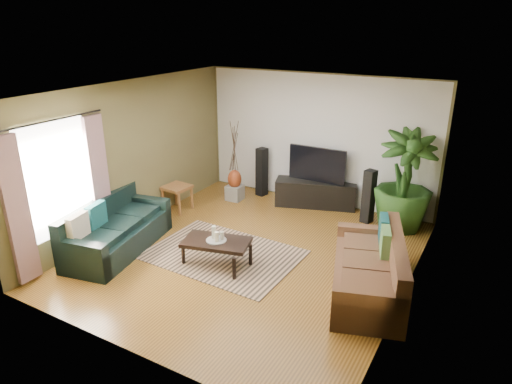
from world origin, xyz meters
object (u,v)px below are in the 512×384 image
Objects in this scene: sofa_left at (118,227)px; speaker_right at (369,196)px; sofa_right at (368,266)px; vase at (235,179)px; pedestal at (235,193)px; tv_stand at (316,193)px; side_table at (177,198)px; speaker_left at (262,172)px; coffee_table at (217,252)px; television at (317,164)px; potted_plant at (404,181)px.

speaker_right is at bearing -57.59° from sofa_left.
vase is (-3.53, 2.08, 0.04)m from sofa_right.
sofa_left is 6.44× the size of pedestal.
pedestal is at bearing 179.69° from tv_stand.
tv_stand is 1.75m from vase.
side_table is at bearing -121.52° from sofa_right.
speaker_right is at bearing 6.73° from speaker_left.
speaker_right reaches higher than tv_stand.
coffee_table is 3.08m from tv_stand.
sofa_right is 3.93× the size of side_table.
sofa_left reaches higher than pedestal.
speaker_left reaches higher than vase.
television reaches higher than pedestal.
speaker_left reaches higher than side_table.
potted_plant is at bearing -25.58° from tv_stand.
sofa_right reaches higher than vase.
sofa_left is 5.12m from potted_plant.
potted_plant is (1.79, -0.22, 0.66)m from tv_stand.
speaker_right is (3.33, 3.18, 0.10)m from sofa_left.
sofa_right is at bearing -73.00° from tv_stand.
tv_stand is 0.63m from television.
side_table is (-0.72, -1.05, -0.21)m from vase.
vase is (-0.37, -0.55, -0.06)m from speaker_left.
speaker_left is 1.95m from side_table.
sofa_left reaches higher than coffee_table.
speaker_left reaches higher than sofa_left.
speaker_right is 3.25× the size of pedestal.
tv_stand is 5.11× the size of pedestal.
tv_stand is at bearing 33.97° from side_table.
speaker_left is at bearing -147.60° from sofa_right.
sofa_right is at bearing -59.23° from speaker_right.
sofa_left is 1.87m from side_table.
sofa_right reaches higher than coffee_table.
speaker_right reaches higher than sofa_right.
television is 2.93m from side_table.
speaker_right is at bearing 5.79° from vase.
television is 1.79m from vase.
side_table reaches higher than pedestal.
sofa_left reaches higher than vase.
sofa_right is 4.97× the size of vase.
side_table is at bearing -124.46° from vase.
potted_plant is (2.21, 2.83, 0.72)m from coffee_table.
speaker_right is (-0.70, 2.37, 0.10)m from sofa_right.
vase is at bearing -161.70° from television.
sofa_left is 1.72× the size of television.
coffee_table is at bearing -36.68° from side_table.
sofa_left is at bearing -140.75° from potted_plant.
vase is at bearing 55.54° from side_table.
speaker_right is 2.87m from pedestal.
television is 0.65× the size of potted_plant.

